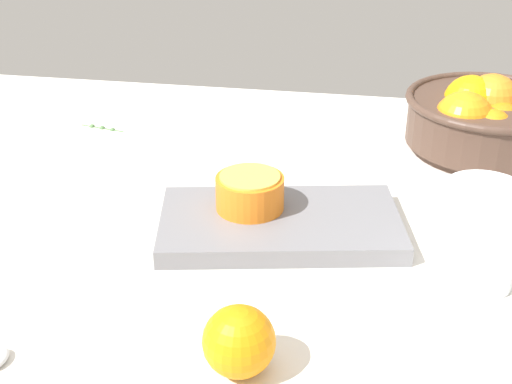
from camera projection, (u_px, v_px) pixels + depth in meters
ground_plane at (260, 241)px, 87.98cm from camera, size 127.87×103.09×3.00cm
fruit_bowl at (488, 118)px, 106.32cm from camera, size 25.25×25.25×11.48cm
juice_glass at (478, 242)px, 75.66cm from camera, size 8.54×8.54×11.43cm
cutting_board at (280, 223)px, 86.68cm from camera, size 31.79×21.48×2.32cm
orange_half_0 at (250, 192)px, 86.68cm from camera, size 8.44×8.44×4.47cm
loose_orange_0 at (239, 341)px, 63.42cm from camera, size 6.72×6.72×6.72cm
herb_sprig_0 at (102, 127)px, 116.54cm from camera, size 7.83×1.96×0.96cm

